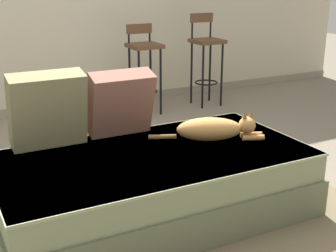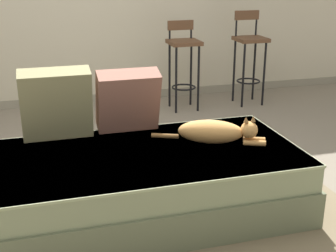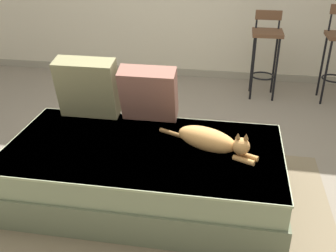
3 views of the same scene
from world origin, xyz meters
TOP-DOWN VIEW (x-y plane):
  - ground_plane at (0.00, 0.00)m, footprint 16.00×16.00m
  - wall_baseboard_trim at (0.00, 2.20)m, footprint 8.00×0.02m
  - area_rug at (0.00, -0.70)m, footprint 2.59×2.10m
  - couch at (0.00, -0.40)m, footprint 1.89×1.01m
  - throw_pillow_corner at (-0.52, 0.00)m, footprint 0.45×0.24m
  - throw_pillow_middle at (-0.05, -0.00)m, footprint 0.41×0.26m
  - cat at (0.45, -0.37)m, footprint 0.69×0.38m
  - bar_stool_near_window at (0.90, 1.68)m, footprint 0.32×0.32m
  - bar_stool_by_doorway at (1.66, 1.68)m, footprint 0.32×0.32m

SIDE VIEW (x-z plane):
  - ground_plane at x=0.00m, z-range 0.00..0.00m
  - area_rug at x=0.00m, z-range 0.00..0.01m
  - wall_baseboard_trim at x=0.00m, z-range 0.00..0.09m
  - couch at x=0.00m, z-range 0.00..0.42m
  - cat at x=0.45m, z-range 0.39..0.58m
  - bar_stool_near_window at x=0.90m, z-range 0.12..1.06m
  - bar_stool_by_doorway at x=1.66m, z-range 0.09..1.11m
  - throw_pillow_middle at x=-0.05m, z-range 0.41..0.85m
  - throw_pillow_corner at x=-0.52m, z-range 0.41..0.89m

